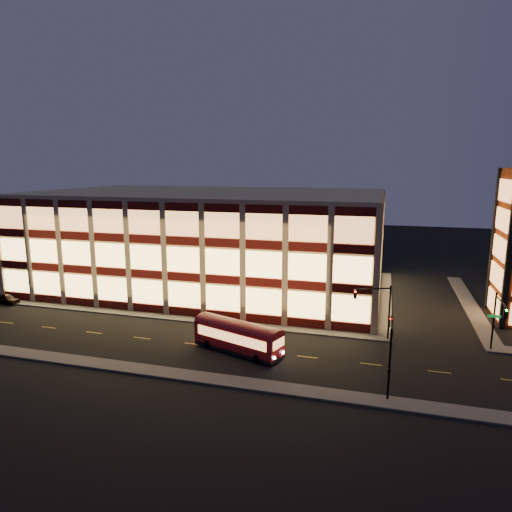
% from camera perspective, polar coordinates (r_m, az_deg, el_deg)
% --- Properties ---
extents(ground, '(200.00, 200.00, 0.00)m').
position_cam_1_polar(ground, '(55.51, -9.15, -8.13)').
color(ground, black).
rests_on(ground, ground).
extents(sidewalk_office_south, '(54.00, 2.00, 0.15)m').
position_cam_1_polar(sidewalk_office_south, '(57.61, -11.46, -7.41)').
color(sidewalk_office_south, '#514F4C').
rests_on(sidewalk_office_south, ground).
extents(sidewalk_office_east, '(2.00, 30.00, 0.15)m').
position_cam_1_polar(sidewalk_office_east, '(66.82, 15.72, -5.00)').
color(sidewalk_office_east, '#514F4C').
rests_on(sidewalk_office_east, ground).
extents(sidewalk_tower_west, '(2.00, 30.00, 0.15)m').
position_cam_1_polar(sidewalk_tower_west, '(67.79, 25.09, -5.42)').
color(sidewalk_tower_west, '#514F4C').
rests_on(sidewalk_tower_west, ground).
extents(sidewalk_near, '(100.00, 2.00, 0.15)m').
position_cam_1_polar(sidewalk_near, '(44.92, -16.34, -13.14)').
color(sidewalk_near, '#514F4C').
rests_on(sidewalk_near, ground).
extents(office_building, '(50.45, 30.45, 14.50)m').
position_cam_1_polar(office_building, '(69.96, -5.67, 2.12)').
color(office_building, tan).
rests_on(office_building, ground).
extents(traffic_signal_far, '(3.79, 1.87, 6.00)m').
position_cam_1_polar(traffic_signal_far, '(49.60, 14.89, -5.74)').
color(traffic_signal_far, black).
rests_on(traffic_signal_far, ground).
extents(traffic_signal_right, '(1.20, 4.37, 6.00)m').
position_cam_1_polar(traffic_signal_right, '(49.98, 27.99, -6.59)').
color(traffic_signal_right, black).
rests_on(traffic_signal_right, ground).
extents(traffic_signal_near, '(0.32, 4.45, 6.00)m').
position_cam_1_polar(traffic_signal_near, '(38.94, 16.43, -10.54)').
color(traffic_signal_near, black).
rests_on(traffic_signal_near, ground).
extents(trolley_bus, '(9.74, 5.36, 3.21)m').
position_cam_1_polar(trolley_bus, '(45.86, -2.26, -9.84)').
color(trolley_bus, maroon).
rests_on(trolley_bus, ground).
extents(parked_car_0, '(3.86, 1.91, 1.26)m').
position_cam_1_polar(parked_car_0, '(70.28, -28.72, -4.71)').
color(parked_car_0, black).
rests_on(parked_car_0, ground).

